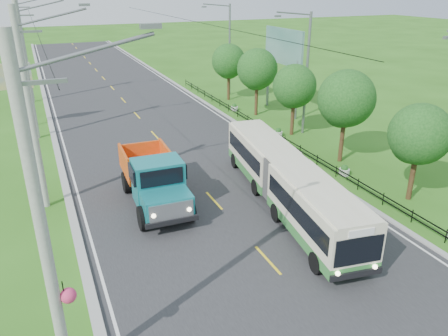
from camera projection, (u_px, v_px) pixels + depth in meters
ground at (268, 260)px, 18.47m from camera, size 240.00×240.00×0.00m
road at (148, 128)px, 35.35m from camera, size 14.00×120.00×0.02m
curb_left at (54, 139)px, 32.68m from camera, size 0.40×120.00×0.15m
curb_right at (229, 118)px, 37.96m from camera, size 0.30×120.00×0.10m
edge_line_left at (62, 139)px, 32.90m from camera, size 0.12×120.00×0.00m
edge_line_right at (224, 119)px, 37.79m from camera, size 0.12×120.00×0.00m
centre_dash at (268, 260)px, 18.47m from camera, size 0.12×2.20×0.00m
railing_right at (271, 134)px, 33.12m from camera, size 0.04×40.00×0.60m
pole_nearest at (46, 237)px, 10.98m from camera, size 3.51×0.44×10.00m
pole_near at (31, 112)px, 21.04m from camera, size 3.51×0.32×10.00m
pole_mid at (27, 70)px, 31.17m from camera, size 3.51×0.32×10.00m
pole_far at (25, 49)px, 41.30m from camera, size 3.51×0.32×10.00m
tree_second at (418, 137)px, 22.53m from camera, size 3.18×3.26×5.30m
tree_third at (345, 101)px, 27.41m from camera, size 3.60×3.62×6.00m
tree_fourth at (294, 88)px, 32.63m from camera, size 3.24×3.31×5.40m
tree_fifth at (257, 71)px, 37.59m from camera, size 3.48×3.52×5.80m
tree_back at (229, 63)px, 42.74m from camera, size 3.30×3.36×5.50m
streetlight_mid at (305, 70)px, 32.29m from camera, size 3.02×0.20×9.07m
streetlight_far at (228, 47)px, 44.11m from camera, size 3.02×0.20×9.07m
planter_near at (344, 171)px, 26.59m from camera, size 0.64×0.64×0.67m
planter_mid at (278, 133)px, 33.34m from camera, size 0.64×0.64×0.67m
planter_far at (234, 108)px, 40.09m from camera, size 0.64×0.64×0.67m
billboard_left at (12, 81)px, 33.73m from camera, size 3.00×0.20×5.20m
billboard_right at (283, 52)px, 37.79m from camera, size 0.24×6.00×7.30m
bus at (287, 179)px, 22.30m from camera, size 4.11×13.87×2.65m
dump_truck at (154, 176)px, 22.59m from camera, size 2.86×6.83×2.83m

